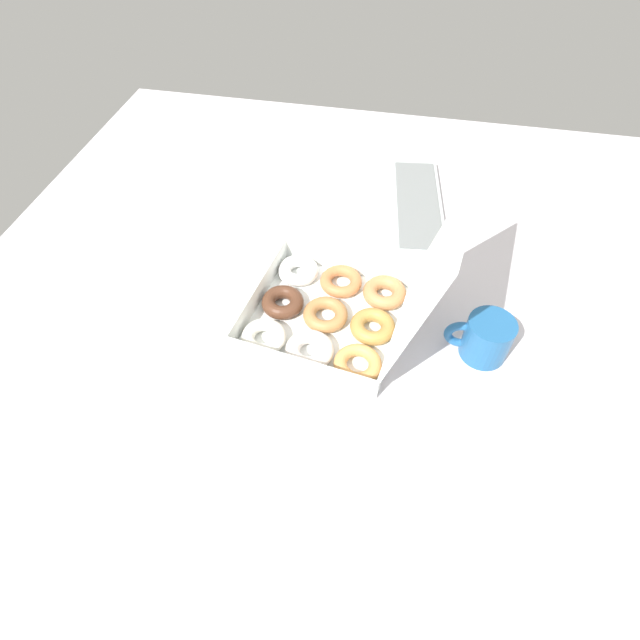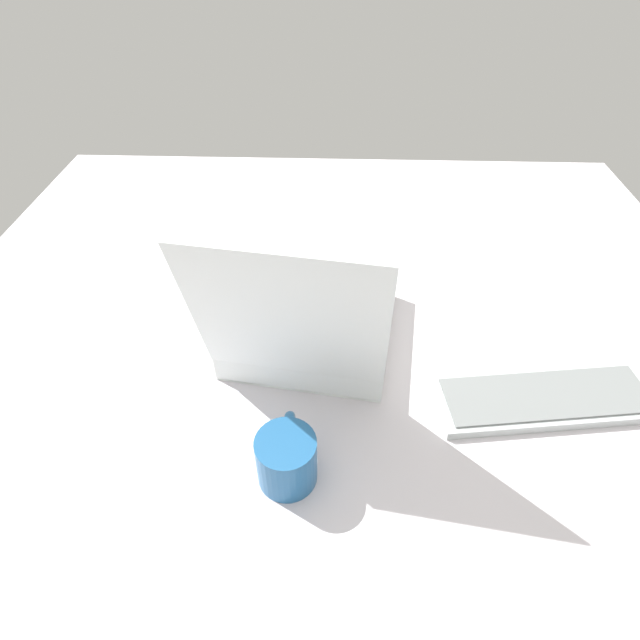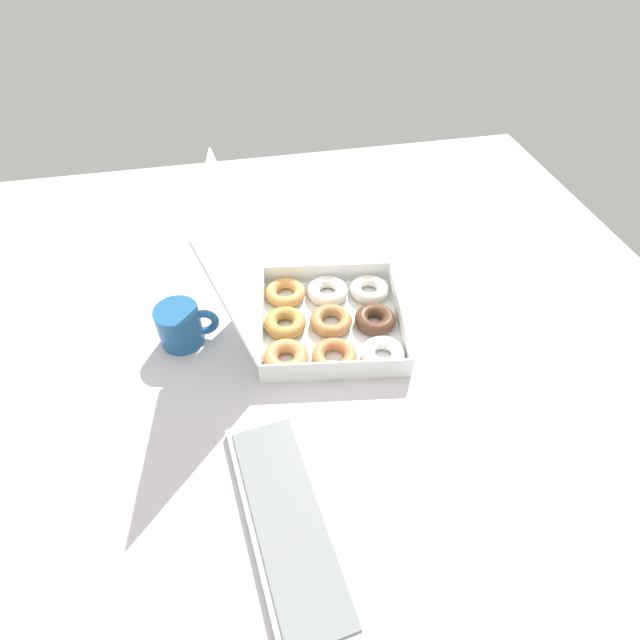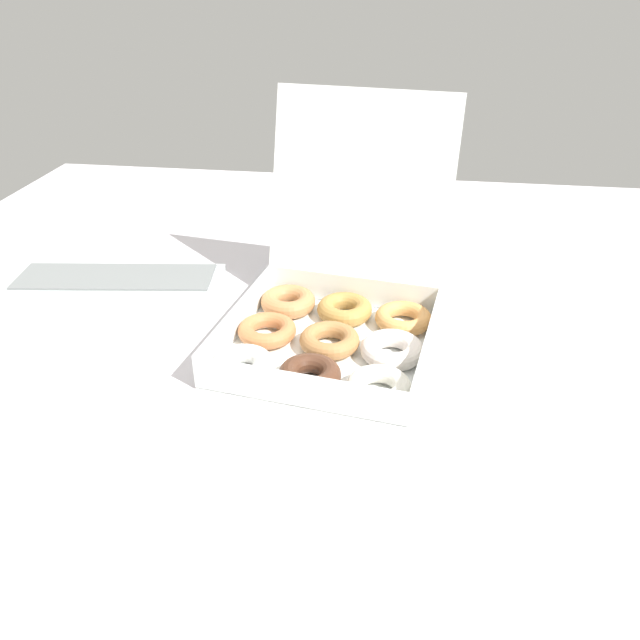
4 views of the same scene
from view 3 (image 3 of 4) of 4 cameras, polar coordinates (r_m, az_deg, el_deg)
name	(u,v)px [view 3 (image 3 of 4)]	position (r cm, az deg, el deg)	size (l,w,h in cm)	color
ground_plane	(322,345)	(113.10, 0.23, -2.87)	(180.00, 180.00, 2.00)	silver
donut_box	(320,315)	(112.68, 0.02, 0.56)	(37.24, 44.12, 36.70)	white
keyboard	(289,522)	(88.98, -3.60, -22.01)	(41.84, 18.10, 2.20)	#B6BDBD
coffee_mug	(181,325)	(113.44, -15.56, -0.55)	(9.57, 13.42, 9.44)	#225B91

